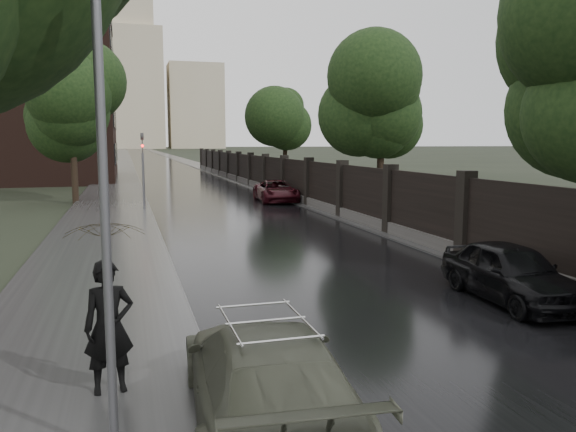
{
  "coord_description": "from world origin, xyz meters",
  "views": [
    {
      "loc": [
        -5.18,
        -4.56,
        3.55
      ],
      "look_at": [
        -0.87,
        10.31,
        1.5
      ],
      "focal_mm": 35.0,
      "sensor_mm": 36.0,
      "label": 1
    }
  ],
  "objects_px": {
    "tree_right_b": "(382,114)",
    "pedestrian_umbrella": "(106,255)",
    "tree_right_c": "(285,125)",
    "car_right_far": "(276,191)",
    "volga_sedan": "(266,377)",
    "lamp_post": "(105,227)",
    "traffic_light": "(143,165)",
    "tree_left_far": "(71,112)",
    "car_right_near": "(511,272)"
  },
  "relations": [
    {
      "from": "tree_right_b",
      "to": "traffic_light",
      "type": "bearing_deg",
      "value": 165.76
    },
    {
      "from": "tree_right_c",
      "to": "volga_sedan",
      "type": "xyz_separation_m",
      "value": [
        -11.1,
        -38.15,
        -4.28
      ]
    },
    {
      "from": "tree_left_far",
      "to": "tree_right_c",
      "type": "distance_m",
      "value": 18.45
    },
    {
      "from": "volga_sedan",
      "to": "car_right_near",
      "type": "relative_size",
      "value": 1.17
    },
    {
      "from": "tree_right_b",
      "to": "pedestrian_umbrella",
      "type": "distance_m",
      "value": 23.07
    },
    {
      "from": "tree_left_far",
      "to": "tree_right_c",
      "type": "height_order",
      "value": "tree_left_far"
    },
    {
      "from": "tree_right_b",
      "to": "volga_sedan",
      "type": "xyz_separation_m",
      "value": [
        -11.1,
        -20.15,
        -4.28
      ]
    },
    {
      "from": "traffic_light",
      "to": "volga_sedan",
      "type": "relative_size",
      "value": 0.87
    },
    {
      "from": "traffic_light",
      "to": "car_right_near",
      "type": "bearing_deg",
      "value": -69.27
    },
    {
      "from": "car_right_far",
      "to": "tree_right_c",
      "type": "bearing_deg",
      "value": 74.78
    },
    {
      "from": "tree_left_far",
      "to": "car_right_far",
      "type": "height_order",
      "value": "tree_left_far"
    },
    {
      "from": "tree_right_c",
      "to": "volga_sedan",
      "type": "height_order",
      "value": "tree_right_c"
    },
    {
      "from": "pedestrian_umbrella",
      "to": "tree_right_c",
      "type": "bearing_deg",
      "value": 63.66
    },
    {
      "from": "tree_left_far",
      "to": "volga_sedan",
      "type": "distance_m",
      "value": 28.86
    },
    {
      "from": "tree_left_far",
      "to": "tree_right_b",
      "type": "xyz_separation_m",
      "value": [
        15.5,
        -8.0,
        -0.29
      ]
    },
    {
      "from": "volga_sedan",
      "to": "tree_right_c",
      "type": "bearing_deg",
      "value": -102.09
    },
    {
      "from": "tree_left_far",
      "to": "lamp_post",
      "type": "bearing_deg",
      "value": -84.79
    },
    {
      "from": "lamp_post",
      "to": "volga_sedan",
      "type": "xyz_separation_m",
      "value": [
        1.8,
        0.35,
        -2.0
      ]
    },
    {
      "from": "tree_right_c",
      "to": "traffic_light",
      "type": "height_order",
      "value": "tree_right_c"
    },
    {
      "from": "tree_right_b",
      "to": "pedestrian_umbrella",
      "type": "bearing_deg",
      "value": -124.52
    },
    {
      "from": "volga_sedan",
      "to": "car_right_far",
      "type": "xyz_separation_m",
      "value": [
        7.0,
        25.69,
        -0.02
      ]
    },
    {
      "from": "lamp_post",
      "to": "volga_sedan",
      "type": "bearing_deg",
      "value": 11.02
    },
    {
      "from": "car_right_far",
      "to": "pedestrian_umbrella",
      "type": "bearing_deg",
      "value": -106.99
    },
    {
      "from": "tree_right_c",
      "to": "traffic_light",
      "type": "xyz_separation_m",
      "value": [
        -11.8,
        -15.01,
        -2.55
      ]
    },
    {
      "from": "tree_right_b",
      "to": "pedestrian_umbrella",
      "type": "xyz_separation_m",
      "value": [
        -12.97,
        -18.86,
        -2.89
      ]
    },
    {
      "from": "car_right_far",
      "to": "pedestrian_umbrella",
      "type": "distance_m",
      "value": 26.0
    },
    {
      "from": "lamp_post",
      "to": "volga_sedan",
      "type": "height_order",
      "value": "lamp_post"
    },
    {
      "from": "pedestrian_umbrella",
      "to": "lamp_post",
      "type": "bearing_deg",
      "value": -94.48
    },
    {
      "from": "traffic_light",
      "to": "car_right_far",
      "type": "height_order",
      "value": "traffic_light"
    },
    {
      "from": "lamp_post",
      "to": "car_right_near",
      "type": "relative_size",
      "value": 1.3
    },
    {
      "from": "tree_right_b",
      "to": "car_right_far",
      "type": "height_order",
      "value": "tree_right_b"
    },
    {
      "from": "car_right_far",
      "to": "lamp_post",
      "type": "bearing_deg",
      "value": -105.68
    },
    {
      "from": "tree_right_b",
      "to": "tree_right_c",
      "type": "distance_m",
      "value": 18.0
    },
    {
      "from": "volga_sedan",
      "to": "car_right_near",
      "type": "bearing_deg",
      "value": -145.16
    },
    {
      "from": "tree_left_far",
      "to": "traffic_light",
      "type": "relative_size",
      "value": 1.85
    },
    {
      "from": "tree_right_c",
      "to": "pedestrian_umbrella",
      "type": "xyz_separation_m",
      "value": [
        -12.97,
        -36.86,
        -2.89
      ]
    },
    {
      "from": "tree_right_c",
      "to": "lamp_post",
      "type": "height_order",
      "value": "tree_right_c"
    },
    {
      "from": "volga_sedan",
      "to": "pedestrian_umbrella",
      "type": "bearing_deg",
      "value": -30.48
    },
    {
      "from": "tree_right_c",
      "to": "car_right_far",
      "type": "relative_size",
      "value": 1.51
    },
    {
      "from": "lamp_post",
      "to": "pedestrian_umbrella",
      "type": "relative_size",
      "value": 1.79
    },
    {
      "from": "lamp_post",
      "to": "car_right_near",
      "type": "xyz_separation_m",
      "value": [
        8.38,
        4.26,
        -2.0
      ]
    },
    {
      "from": "tree_left_far",
      "to": "volga_sedan",
      "type": "bearing_deg",
      "value": -81.12
    },
    {
      "from": "car_right_near",
      "to": "tree_right_b",
      "type": "bearing_deg",
      "value": 77.17
    },
    {
      "from": "tree_left_far",
      "to": "car_right_far",
      "type": "relative_size",
      "value": 1.59
    },
    {
      "from": "lamp_post",
      "to": "traffic_light",
      "type": "relative_size",
      "value": 1.28
    },
    {
      "from": "car_right_near",
      "to": "tree_right_c",
      "type": "bearing_deg",
      "value": 85.2
    },
    {
      "from": "lamp_post",
      "to": "pedestrian_umbrella",
      "type": "bearing_deg",
      "value": 92.48
    },
    {
      "from": "volga_sedan",
      "to": "car_right_far",
      "type": "bearing_deg",
      "value": -101.11
    },
    {
      "from": "tree_right_c",
      "to": "volga_sedan",
      "type": "relative_size",
      "value": 1.52
    },
    {
      "from": "car_right_far",
      "to": "tree_left_far",
      "type": "bearing_deg",
      "value": 170.81
    }
  ]
}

